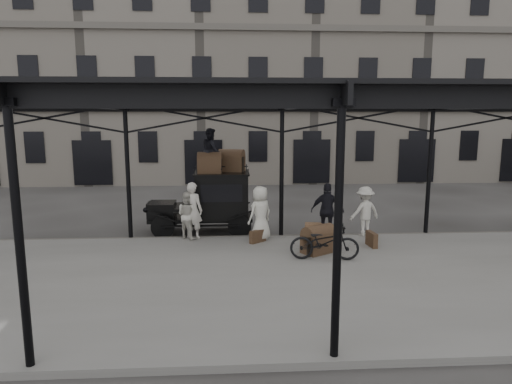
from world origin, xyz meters
The scene contains 18 objects.
ground centered at (0.00, 0.00, 0.00)m, with size 120.00×120.00×0.00m, color #383533.
platform centered at (0.00, -2.00, 0.07)m, with size 28.00×8.00×0.15m, color slate.
canopy centered at (0.00, -1.72, 4.60)m, with size 22.50×9.00×4.74m.
building_frontage centered at (0.00, 18.00, 7.00)m, with size 64.00×8.00×14.00m, color slate.
taxi centered at (-2.31, 3.02, 1.20)m, with size 3.65×1.55×2.18m.
porter_left centered at (-2.94, 1.80, 1.08)m, with size 0.68×0.45×1.87m, color beige.
porter_midleft centered at (-3.09, 1.80, 0.93)m, with size 0.75×0.59×1.55m, color beige.
porter_centre centered at (-0.74, 1.44, 1.03)m, with size 0.86×0.56×1.76m, color silver.
porter_official centered at (1.46, 1.53, 1.06)m, with size 1.07×0.45×1.83m, color black.
porter_right centered at (2.78, 1.80, 0.98)m, with size 1.07×0.62×1.66m, color beige.
bicycle centered at (0.90, -0.69, 0.65)m, with size 0.67×1.92×1.01m, color black.
porter_roof centered at (-2.34, 2.92, 2.94)m, with size 0.74×0.58×1.53m, color black.
steamer_trunk_roof_near centered at (-2.39, 2.77, 2.48)m, with size 0.82×0.50×0.60m, color #4F3A24, non-canonical shape.
steamer_trunk_roof_far centered at (-1.64, 3.22, 2.50)m, with size 0.88×0.54×0.65m, color #4F3A24, non-canonical shape.
steamer_trunk_platform centered at (0.87, -0.03, 0.49)m, with size 0.94×0.57×0.69m, color #4F3A24, non-canonical shape.
wicker_hamper centered at (1.02, 1.47, 0.40)m, with size 0.60×0.45×0.50m, color brown.
suitcase_upright centered at (2.63, 0.49, 0.38)m, with size 0.15×0.60×0.45m, color #4F3A24.
suitcase_flat centered at (-0.84, 1.16, 0.35)m, with size 0.60×0.15×0.40m, color #4F3A24.
Camera 1 is at (-1.75, -12.84, 4.17)m, focal length 32.00 mm.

